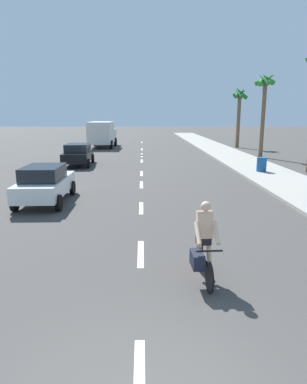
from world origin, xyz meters
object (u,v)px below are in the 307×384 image
(parked_car_black, at_px, (78,154))
(parked_car_white, at_px, (45,183))
(delivery_truck, at_px, (102,134))
(trash_bin_far, at_px, (262,164))
(cyclist, at_px, (203,246))
(palm_tree_distant, at_px, (239,103))
(palm_tree_far, at_px, (265,92))

(parked_car_black, bearing_deg, parked_car_white, -88.81)
(parked_car_white, relative_size, delivery_truck, 0.63)
(delivery_truck, bearing_deg, trash_bin_far, -53.83)
(parked_car_black, bearing_deg, cyclist, -73.38)
(trash_bin_far, bearing_deg, palm_tree_distant, 79.66)
(cyclist, xyz_separation_m, palm_tree_distant, (9.19, 30.85, 3.95))
(palm_tree_far, relative_size, palm_tree_distant, 1.08)
(parked_car_black, distance_m, palm_tree_distant, 20.40)
(cyclist, height_order, trash_bin_far, cyclist)
(parked_car_white, height_order, palm_tree_far, palm_tree_far)
(cyclist, bearing_deg, delivery_truck, -81.79)
(cyclist, xyz_separation_m, parked_car_black, (-5.95, 17.77, 0.01))
(palm_tree_far, bearing_deg, trash_bin_far, -108.49)
(parked_car_white, height_order, palm_tree_distant, palm_tree_distant)
(cyclist, relative_size, palm_tree_far, 0.26)
(cyclist, xyz_separation_m, delivery_truck, (-5.75, 31.55, 0.67))
(parked_car_white, bearing_deg, palm_tree_distant, 58.29)
(palm_tree_far, xyz_separation_m, trash_bin_far, (-2.73, -8.17, -4.81))
(cyclist, bearing_deg, trash_bin_far, -115.81)
(palm_tree_distant, relative_size, trash_bin_far, 7.55)
(parked_car_white, xyz_separation_m, delivery_truck, (-0.37, 24.42, 0.67))
(delivery_truck, bearing_deg, parked_car_white, -86.88)
(cyclist, bearing_deg, parked_car_black, -73.61)
(parked_car_black, height_order, palm_tree_distant, palm_tree_distant)
(parked_car_black, height_order, palm_tree_far, palm_tree_far)
(parked_car_white, xyz_separation_m, palm_tree_far, (14.22, 14.96, 4.54))
(palm_tree_far, distance_m, palm_tree_distant, 8.79)
(parked_car_black, relative_size, palm_tree_distant, 0.64)
(palm_tree_far, bearing_deg, delivery_truck, 147.04)
(cyclist, bearing_deg, palm_tree_far, -113.93)
(parked_car_white, xyz_separation_m, parked_car_black, (-0.57, 10.64, 0.00))
(parked_car_white, relative_size, palm_tree_far, 0.56)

